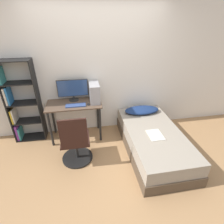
% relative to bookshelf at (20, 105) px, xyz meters
% --- Properties ---
extents(ground_plane, '(14.00, 14.00, 0.00)m').
position_rel_bookshelf_xyz_m(ground_plane, '(1.53, -1.20, -0.76)').
color(ground_plane, '#9E754C').
extents(wall_back, '(8.00, 0.05, 2.50)m').
position_rel_bookshelf_xyz_m(wall_back, '(1.53, 0.17, 0.49)').
color(wall_back, silver).
rests_on(wall_back, ground_plane).
extents(desk, '(1.03, 0.54, 0.77)m').
position_rel_bookshelf_xyz_m(desk, '(1.01, -0.13, -0.13)').
color(desk, brown).
rests_on(desk, ground_plane).
extents(bookshelf, '(0.58, 0.28, 1.59)m').
position_rel_bookshelf_xyz_m(bookshelf, '(0.00, 0.00, 0.00)').
color(bookshelf, black).
rests_on(bookshelf, ground_plane).
extents(office_chair, '(0.53, 0.53, 0.94)m').
position_rel_bookshelf_xyz_m(office_chair, '(1.01, -0.85, -0.41)').
color(office_chair, black).
rests_on(office_chair, ground_plane).
extents(bed, '(0.96, 1.89, 0.43)m').
position_rel_bookshelf_xyz_m(bed, '(2.39, -0.80, -0.55)').
color(bed, '#4C3D2D').
rests_on(bed, ground_plane).
extents(pillow, '(0.73, 0.36, 0.11)m').
position_rel_bookshelf_xyz_m(pillow, '(2.39, -0.12, -0.27)').
color(pillow, navy).
rests_on(pillow, bed).
extents(magazine, '(0.24, 0.32, 0.01)m').
position_rel_bookshelf_xyz_m(magazine, '(2.36, -0.94, -0.32)').
color(magazine, silver).
rests_on(magazine, bed).
extents(monitor, '(0.59, 0.20, 0.42)m').
position_rel_bookshelf_xyz_m(monitor, '(1.01, 0.03, 0.23)').
color(monitor, black).
rests_on(monitor, desk).
extents(keyboard, '(0.37, 0.14, 0.02)m').
position_rel_bookshelf_xyz_m(keyboard, '(1.04, -0.24, 0.02)').
color(keyboard, '#33477A').
rests_on(keyboard, desk).
extents(pc_tower, '(0.18, 0.41, 0.36)m').
position_rel_bookshelf_xyz_m(pc_tower, '(1.41, -0.08, 0.18)').
color(pc_tower, '#99999E').
rests_on(pc_tower, desk).
extents(mouse, '(0.06, 0.09, 0.02)m').
position_rel_bookshelf_xyz_m(mouse, '(1.28, -0.24, 0.02)').
color(mouse, black).
rests_on(mouse, desk).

